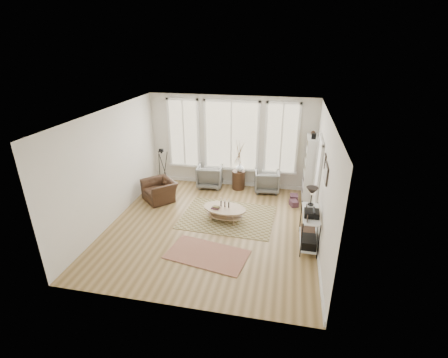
% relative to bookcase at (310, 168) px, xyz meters
% --- Properties ---
extents(room, '(5.50, 5.54, 2.90)m').
position_rel_bookcase_xyz_m(room, '(-2.42, -2.20, 0.47)').
color(room, '#9B7C4C').
rests_on(room, ground).
extents(bay_window, '(4.14, 0.12, 2.24)m').
position_rel_bookcase_xyz_m(bay_window, '(-2.44, 0.49, 0.65)').
color(bay_window, '#D4C386').
rests_on(bay_window, ground).
extents(door, '(0.09, 1.06, 2.22)m').
position_rel_bookcase_xyz_m(door, '(0.13, -1.08, 0.17)').
color(door, silver).
rests_on(door, ground).
extents(bookcase, '(0.31, 0.85, 2.06)m').
position_rel_bookcase_xyz_m(bookcase, '(0.00, 0.00, 0.00)').
color(bookcase, white).
rests_on(bookcase, ground).
extents(low_shelf, '(0.38, 1.08, 1.30)m').
position_rel_bookcase_xyz_m(low_shelf, '(-0.06, -2.52, -0.44)').
color(low_shelf, white).
rests_on(low_shelf, ground).
extents(wall_art, '(0.04, 0.88, 0.44)m').
position_rel_bookcase_xyz_m(wall_art, '(0.14, -2.49, 0.92)').
color(wall_art, black).
rests_on(wall_art, ground).
extents(rug_main, '(2.52, 1.94, 0.01)m').
position_rel_bookcase_xyz_m(rug_main, '(-2.13, -1.65, -0.95)').
color(rug_main, brown).
rests_on(rug_main, ground).
extents(rug_runner, '(1.91, 1.28, 0.01)m').
position_rel_bookcase_xyz_m(rug_runner, '(-2.26, -3.39, -0.94)').
color(rug_runner, maroon).
rests_on(rug_runner, ground).
extents(coffee_table, '(1.24, 0.89, 0.53)m').
position_rel_bookcase_xyz_m(coffee_table, '(-2.19, -1.81, -0.67)').
color(coffee_table, tan).
rests_on(coffee_table, ground).
extents(armchair_left, '(0.83, 0.85, 0.73)m').
position_rel_bookcase_xyz_m(armchair_left, '(-3.07, 0.22, -0.59)').
color(armchair_left, slate).
rests_on(armchair_left, ground).
extents(armchair_right, '(0.84, 0.86, 0.69)m').
position_rel_bookcase_xyz_m(armchair_right, '(-1.25, 0.22, -0.61)').
color(armchair_right, slate).
rests_on(armchair_right, ground).
extents(side_table, '(0.40, 0.40, 1.69)m').
position_rel_bookcase_xyz_m(side_table, '(-2.14, 0.22, -0.14)').
color(side_table, '#392317').
rests_on(side_table, ground).
extents(vase, '(0.32, 0.32, 0.26)m').
position_rel_bookcase_xyz_m(vase, '(-2.11, 0.22, -0.22)').
color(vase, silver).
rests_on(vase, side_table).
extents(accent_chair, '(1.23, 1.23, 0.60)m').
position_rel_bookcase_xyz_m(accent_chair, '(-4.31, -1.03, -0.65)').
color(accent_chair, '#392317').
rests_on(accent_chair, ground).
extents(tripod_camera, '(0.46, 0.46, 1.30)m').
position_rel_bookcase_xyz_m(tripod_camera, '(-4.53, -0.16, -0.36)').
color(tripod_camera, black).
rests_on(tripod_camera, ground).
extents(book_stack_near, '(0.23, 0.29, 0.18)m').
position_rel_bookcase_xyz_m(book_stack_near, '(-0.39, -0.28, -0.87)').
color(book_stack_near, maroon).
rests_on(book_stack_near, ground).
extents(book_stack_far, '(0.29, 0.32, 0.17)m').
position_rel_bookcase_xyz_m(book_stack_far, '(-0.39, -0.63, -0.87)').
color(book_stack_far, maroon).
rests_on(book_stack_far, ground).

